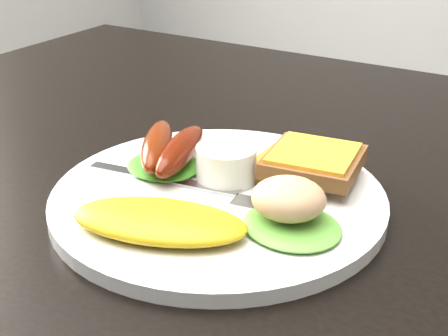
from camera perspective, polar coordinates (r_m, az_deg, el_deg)
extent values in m
cube|color=black|center=(0.63, 6.87, -1.77)|extent=(1.20, 0.80, 0.04)
cylinder|color=white|center=(0.55, -0.54, -2.81)|extent=(0.30, 0.30, 0.01)
ellipsoid|color=#348419|center=(0.59, -5.52, 0.22)|extent=(0.09, 0.08, 0.01)
ellipsoid|color=#529829|center=(0.50, 6.22, -5.31)|extent=(0.10, 0.09, 0.01)
ellipsoid|color=#DFA80B|center=(0.49, -5.96, -4.84)|extent=(0.16, 0.11, 0.02)
ellipsoid|color=#671803|center=(0.60, -6.12, 2.08)|extent=(0.08, 0.11, 0.03)
ellipsoid|color=#5B1C06|center=(0.58, -4.01, 1.63)|extent=(0.06, 0.11, 0.03)
cylinder|color=white|center=(0.56, 0.22, 0.42)|extent=(0.06, 0.06, 0.03)
cube|color=brown|center=(0.58, 6.11, -0.17)|extent=(0.07, 0.07, 0.01)
cube|color=brown|center=(0.57, 8.18, 0.60)|extent=(0.09, 0.09, 0.01)
ellipsoid|color=beige|center=(0.49, 5.93, -2.80)|extent=(0.07, 0.07, 0.03)
cube|color=#ADAFB7|center=(0.57, -5.61, -1.02)|extent=(0.15, 0.03, 0.00)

